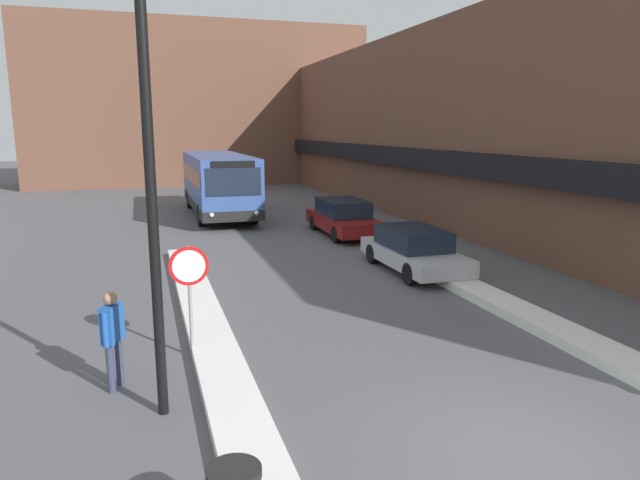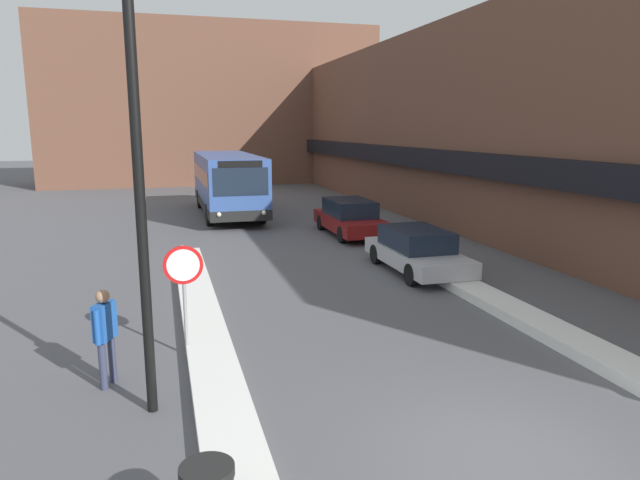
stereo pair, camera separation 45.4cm
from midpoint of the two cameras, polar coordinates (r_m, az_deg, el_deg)
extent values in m
plane|color=#515156|center=(8.76, 19.85, -19.93)|extent=(160.00, 160.00, 0.00)
cube|color=brown|center=(33.36, 10.49, 11.10)|extent=(5.00, 60.00, 8.99)
cube|color=black|center=(32.28, 5.96, 8.66)|extent=(0.50, 60.00, 0.90)
cube|color=brown|center=(48.69, -10.49, 13.07)|extent=(26.00, 8.00, 12.41)
cube|color=silver|center=(12.60, -10.33, -9.12)|extent=(0.90, 17.21, 0.20)
cube|color=silver|center=(15.74, 16.48, -5.18)|extent=(0.90, 12.03, 0.25)
cube|color=#335193|center=(29.64, -8.80, 5.88)|extent=(2.70, 10.00, 2.66)
cube|color=black|center=(29.75, -8.73, 3.77)|extent=(2.72, 10.02, 0.47)
cube|color=#192333|center=(29.60, -8.82, 6.59)|extent=(2.72, 9.20, 0.73)
cube|color=#192333|center=(24.65, -7.40, 5.80)|extent=(2.37, 0.03, 1.20)
cube|color=black|center=(24.59, -7.44, 7.54)|extent=(1.89, 0.03, 0.28)
sphere|color=#F2EAC6|center=(24.69, -9.55, 2.52)|extent=(0.20, 0.20, 0.20)
sphere|color=#F2EAC6|center=(24.96, -5.11, 2.73)|extent=(0.20, 0.20, 0.20)
cylinder|color=black|center=(26.59, -10.53, 2.51)|extent=(0.28, 1.02, 1.02)
cylinder|color=black|center=(26.92, -5.31, 2.75)|extent=(0.28, 1.02, 1.02)
cylinder|color=black|center=(32.72, -11.53, 4.06)|extent=(0.28, 1.02, 1.02)
cylinder|color=black|center=(32.99, -7.27, 4.26)|extent=(0.28, 1.02, 1.02)
cube|color=#B7B7BC|center=(18.00, 10.41, -1.62)|extent=(1.82, 4.50, 0.49)
cube|color=#192333|center=(17.99, 10.31, 0.16)|extent=(1.60, 2.47, 0.61)
cylinder|color=black|center=(17.24, 14.90, -3.00)|extent=(0.20, 0.64, 0.64)
cylinder|color=black|center=(16.47, 9.91, -3.44)|extent=(0.20, 0.64, 0.64)
cylinder|color=black|center=(19.62, 10.79, -1.11)|extent=(0.20, 0.64, 0.64)
cylinder|color=black|center=(18.95, 6.30, -1.41)|extent=(0.20, 0.64, 0.64)
cube|color=maroon|center=(23.89, 3.60, 1.77)|extent=(1.88, 4.85, 0.55)
cube|color=#192333|center=(23.92, 3.52, 3.26)|extent=(1.66, 2.67, 0.67)
cylinder|color=black|center=(22.85, 6.87, 0.75)|extent=(0.20, 0.66, 0.66)
cylinder|color=black|center=(22.26, 2.77, 0.54)|extent=(0.20, 0.66, 0.66)
cylinder|color=black|center=(25.61, 4.31, 1.92)|extent=(0.20, 0.66, 0.66)
cylinder|color=black|center=(25.08, 0.61, 1.76)|extent=(0.20, 0.66, 0.66)
cylinder|color=gray|center=(11.40, -12.25, -6.01)|extent=(0.07, 0.07, 2.22)
cylinder|color=red|center=(11.19, -12.40, -2.46)|extent=(0.76, 0.03, 0.76)
cylinder|color=white|center=(11.17, -12.40, -2.48)|extent=(0.62, 0.02, 0.62)
cylinder|color=black|center=(8.76, -16.26, 5.98)|extent=(0.16, 0.16, 7.41)
cylinder|color=#333851|center=(10.56, -19.72, -11.78)|extent=(0.13, 0.13, 0.86)
cylinder|color=#333851|center=(10.80, -18.92, -11.20)|extent=(0.13, 0.13, 0.86)
cube|color=#1E51A3|center=(10.42, -19.58, -7.66)|extent=(0.39, 0.51, 0.64)
sphere|color=#9E7556|center=(10.29, -19.74, -5.35)|extent=(0.24, 0.24, 0.24)
cylinder|color=#1E51A3|center=(10.24, -20.21, -8.23)|extent=(0.10, 0.10, 0.61)
cylinder|color=#1E51A3|center=(10.62, -18.95, -7.45)|extent=(0.10, 0.10, 0.61)
cylinder|color=black|center=(6.50, -9.15, -21.85)|extent=(0.59, 0.59, 0.10)
camera|label=1|loc=(0.23, -89.13, 0.17)|focal=32.00mm
camera|label=2|loc=(0.23, 90.87, -0.17)|focal=32.00mm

